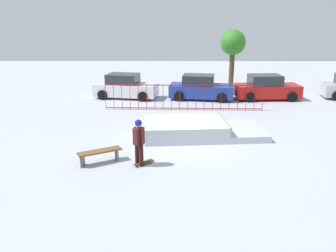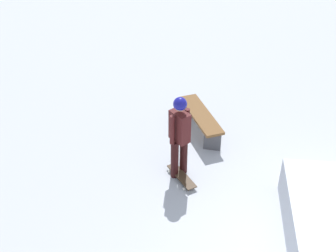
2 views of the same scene
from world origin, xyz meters
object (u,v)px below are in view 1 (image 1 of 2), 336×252
at_px(skate_ramp, 195,129).
at_px(parked_car_blue, 201,88).
at_px(park_bench, 100,154).
at_px(parked_car_white, 125,87).
at_px(parked_car_red, 267,88).
at_px(skateboard, 144,163).
at_px(distant_tree, 233,44).
at_px(skater, 139,139).

height_order(skate_ramp, parked_car_blue, parked_car_blue).
xyz_separation_m(park_bench, parked_car_white, (-0.44, 10.97, 0.37)).
xyz_separation_m(skate_ramp, parked_car_red, (5.19, 7.50, 0.41)).
distance_m(park_bench, parked_car_blue, 11.55).
distance_m(skateboard, parked_car_blue, 11.17).
xyz_separation_m(skate_ramp, distant_tree, (3.48, 11.25, 2.98)).
distance_m(skater, distant_tree, 15.86).
distance_m(skate_ramp, skater, 4.09).
bearing_deg(parked_car_blue, park_bench, -104.27).
bearing_deg(skater, parked_car_red, -173.48).
bearing_deg(parked_car_red, skateboard, -127.10).
relative_size(skateboard, park_bench, 0.47).
relative_size(skate_ramp, park_bench, 3.52).
bearing_deg(skater, distant_tree, -160.52).
height_order(skater, parked_car_blue, skater).
xyz_separation_m(skater, parked_car_white, (-1.90, 11.20, -0.28)).
height_order(skateboard, distant_tree, distant_tree).
bearing_deg(distant_tree, skateboard, -110.83).
bearing_deg(skater, park_bench, -58.10).
height_order(parked_car_white, distant_tree, distant_tree).
bearing_deg(skate_ramp, parked_car_blue, 78.51).
xyz_separation_m(skate_ramp, park_bench, (-3.67, -3.15, 0.04)).
height_order(skate_ramp, parked_car_white, parked_car_white).
bearing_deg(park_bench, parked_car_blue, 66.82).
relative_size(skater, skateboard, 2.32).
height_order(skate_ramp, skater, skater).
xyz_separation_m(skateboard, parked_car_blue, (2.92, 10.76, 0.65)).
height_order(skater, park_bench, skater).
distance_m(parked_car_white, parked_car_blue, 5.00).
xyz_separation_m(park_bench, parked_car_red, (8.86, 10.65, 0.37)).
bearing_deg(parked_car_white, skate_ramp, -52.39).
height_order(skateboard, park_bench, park_bench).
bearing_deg(skate_ramp, park_bench, -144.22).
bearing_deg(skateboard, skate_ramp, -161.71).
distance_m(skateboard, parked_car_red, 13.02).
distance_m(park_bench, parked_car_red, 13.86).
height_order(park_bench, distant_tree, distant_tree).
xyz_separation_m(skateboard, parked_car_white, (-2.06, 11.12, 0.65)).
bearing_deg(parked_car_blue, skateboard, -96.30).
xyz_separation_m(skateboard, park_bench, (-1.62, 0.15, 0.28)).
height_order(parked_car_white, parked_car_blue, same).
relative_size(parked_car_white, distant_tree, 1.00).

